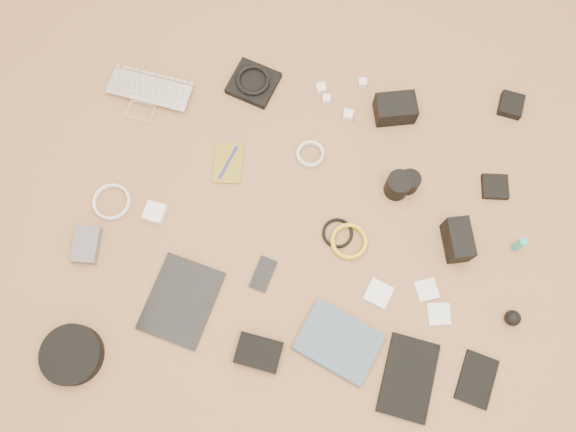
# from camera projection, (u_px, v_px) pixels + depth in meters

# --- Properties ---
(laptop) EXTENTS (0.31, 0.24, 0.02)m
(laptop) POSITION_uv_depth(u_px,v_px,m) (146.00, 99.00, 1.88)
(laptop) COLOR silver
(laptop) RESTS_ON ground
(headphone_pouch) EXTENTS (0.19, 0.18, 0.03)m
(headphone_pouch) POSITION_uv_depth(u_px,v_px,m) (253.00, 83.00, 1.90)
(headphone_pouch) COLOR black
(headphone_pouch) RESTS_ON ground
(headphones) EXTENTS (0.14, 0.14, 0.01)m
(headphones) POSITION_uv_depth(u_px,v_px,m) (253.00, 80.00, 1.88)
(headphones) COLOR black
(headphones) RESTS_ON headphone_pouch
(charger_a) EXTENTS (0.03, 0.03, 0.02)m
(charger_a) POSITION_uv_depth(u_px,v_px,m) (326.00, 99.00, 1.88)
(charger_a) COLOR silver
(charger_a) RESTS_ON ground
(charger_b) EXTENTS (0.04, 0.04, 0.03)m
(charger_b) POSITION_uv_depth(u_px,v_px,m) (321.00, 88.00, 1.89)
(charger_b) COLOR silver
(charger_b) RESTS_ON ground
(charger_c) EXTENTS (0.03, 0.03, 0.03)m
(charger_c) POSITION_uv_depth(u_px,v_px,m) (363.00, 83.00, 1.90)
(charger_c) COLOR silver
(charger_c) RESTS_ON ground
(charger_d) EXTENTS (0.04, 0.04, 0.03)m
(charger_d) POSITION_uv_depth(u_px,v_px,m) (348.00, 115.00, 1.86)
(charger_d) COLOR silver
(charger_d) RESTS_ON ground
(dslr_camera) EXTENTS (0.15, 0.11, 0.07)m
(dslr_camera) POSITION_uv_depth(u_px,v_px,m) (395.00, 109.00, 1.84)
(dslr_camera) COLOR black
(dslr_camera) RESTS_ON ground
(lens_pouch) EXTENTS (0.09, 0.10, 0.03)m
(lens_pouch) POSITION_uv_depth(u_px,v_px,m) (511.00, 105.00, 1.87)
(lens_pouch) COLOR black
(lens_pouch) RESTS_ON ground
(notebook_olive) EXTENTS (0.10, 0.14, 0.01)m
(notebook_olive) POSITION_uv_depth(u_px,v_px,m) (228.00, 163.00, 1.82)
(notebook_olive) COLOR olive
(notebook_olive) RESTS_ON ground
(pen_blue) EXTENTS (0.05, 0.12, 0.01)m
(pen_blue) POSITION_uv_depth(u_px,v_px,m) (228.00, 162.00, 1.82)
(pen_blue) COLOR #151CB1
(pen_blue) RESTS_ON notebook_olive
(cable_white_a) EXTENTS (0.12, 0.12, 0.01)m
(cable_white_a) POSITION_uv_depth(u_px,v_px,m) (310.00, 155.00, 1.83)
(cable_white_a) COLOR silver
(cable_white_a) RESTS_ON ground
(lens_a) EXTENTS (0.08, 0.08, 0.08)m
(lens_a) POSITION_uv_depth(u_px,v_px,m) (398.00, 185.00, 1.76)
(lens_a) COLOR black
(lens_a) RESTS_ON ground
(lens_b) EXTENTS (0.07, 0.07, 0.06)m
(lens_b) POSITION_uv_depth(u_px,v_px,m) (409.00, 182.00, 1.77)
(lens_b) COLOR black
(lens_b) RESTS_ON ground
(card_reader) EXTENTS (0.09, 0.09, 0.02)m
(card_reader) POSITION_uv_depth(u_px,v_px,m) (495.00, 187.00, 1.79)
(card_reader) COLOR black
(card_reader) RESTS_ON ground
(power_brick) EXTENTS (0.07, 0.07, 0.03)m
(power_brick) POSITION_uv_depth(u_px,v_px,m) (155.00, 213.00, 1.76)
(power_brick) COLOR silver
(power_brick) RESTS_ON ground
(cable_white_b) EXTENTS (0.13, 0.13, 0.01)m
(cable_white_b) POSITION_uv_depth(u_px,v_px,m) (112.00, 202.00, 1.78)
(cable_white_b) COLOR silver
(cable_white_b) RESTS_ON ground
(cable_black) EXTENTS (0.11, 0.11, 0.01)m
(cable_black) POSITION_uv_depth(u_px,v_px,m) (337.00, 234.00, 1.75)
(cable_black) COLOR black
(cable_black) RESTS_ON ground
(cable_yellow) EXTENTS (0.15, 0.15, 0.01)m
(cable_yellow) POSITION_uv_depth(u_px,v_px,m) (349.00, 242.00, 1.74)
(cable_yellow) COLOR gold
(cable_yellow) RESTS_ON ground
(flash) EXTENTS (0.09, 0.14, 0.09)m
(flash) POSITION_uv_depth(u_px,v_px,m) (458.00, 240.00, 1.70)
(flash) COLOR black
(flash) RESTS_ON ground
(lens_cleaner) EXTENTS (0.03, 0.03, 0.08)m
(lens_cleaner) POSITION_uv_depth(u_px,v_px,m) (519.00, 245.00, 1.71)
(lens_cleaner) COLOR teal
(lens_cleaner) RESTS_ON ground
(battery_charger) EXTENTS (0.08, 0.12, 0.03)m
(battery_charger) POSITION_uv_depth(u_px,v_px,m) (87.00, 245.00, 1.73)
(battery_charger) COLOR #545559
(battery_charger) RESTS_ON ground
(tablet) EXTENTS (0.25, 0.29, 0.01)m
(tablet) POSITION_uv_depth(u_px,v_px,m) (181.00, 301.00, 1.69)
(tablet) COLOR black
(tablet) RESTS_ON ground
(phone) EXTENTS (0.08, 0.12, 0.01)m
(phone) POSITION_uv_depth(u_px,v_px,m) (263.00, 274.00, 1.72)
(phone) COLOR black
(phone) RESTS_ON ground
(filter_case_left) EXTENTS (0.09, 0.09, 0.01)m
(filter_case_left) POSITION_uv_depth(u_px,v_px,m) (378.00, 293.00, 1.70)
(filter_case_left) COLOR silver
(filter_case_left) RESTS_ON ground
(filter_case_mid) EXTENTS (0.08, 0.08, 0.01)m
(filter_case_mid) POSITION_uv_depth(u_px,v_px,m) (427.00, 290.00, 1.70)
(filter_case_mid) COLOR silver
(filter_case_mid) RESTS_ON ground
(filter_case_right) EXTENTS (0.08, 0.08, 0.01)m
(filter_case_right) POSITION_uv_depth(u_px,v_px,m) (439.00, 314.00, 1.68)
(filter_case_right) COLOR silver
(filter_case_right) RESTS_ON ground
(air_blower) EXTENTS (0.05, 0.05, 0.05)m
(air_blower) POSITION_uv_depth(u_px,v_px,m) (513.00, 318.00, 1.66)
(air_blower) COLOR black
(air_blower) RESTS_ON ground
(headphone_case) EXTENTS (0.21, 0.21, 0.05)m
(headphone_case) POSITION_uv_depth(u_px,v_px,m) (72.00, 355.00, 1.63)
(headphone_case) COLOR black
(headphone_case) RESTS_ON ground
(drive_case) EXTENTS (0.14, 0.11, 0.03)m
(drive_case) POSITION_uv_depth(u_px,v_px,m) (259.00, 353.00, 1.64)
(drive_case) COLOR black
(drive_case) RESTS_ON ground
(paperback) EXTENTS (0.27, 0.24, 0.02)m
(paperback) POSITION_uv_depth(u_px,v_px,m) (325.00, 368.00, 1.63)
(paperback) COLOR #3D4F67
(paperback) RESTS_ON ground
(notebook_black_a) EXTENTS (0.18, 0.25, 0.02)m
(notebook_black_a) POSITION_uv_depth(u_px,v_px,m) (408.00, 378.00, 1.62)
(notebook_black_a) COLOR black
(notebook_black_a) RESTS_ON ground
(notebook_black_b) EXTENTS (0.13, 0.17, 0.01)m
(notebook_black_b) POSITION_uv_depth(u_px,v_px,m) (477.00, 379.00, 1.62)
(notebook_black_b) COLOR black
(notebook_black_b) RESTS_ON ground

